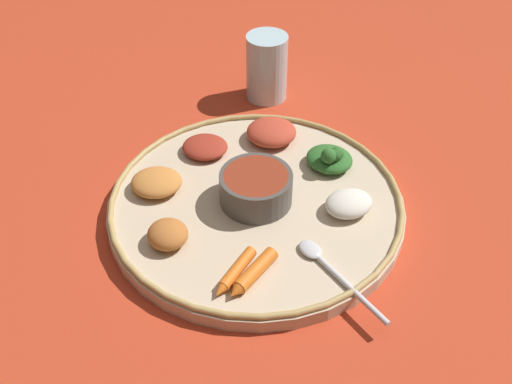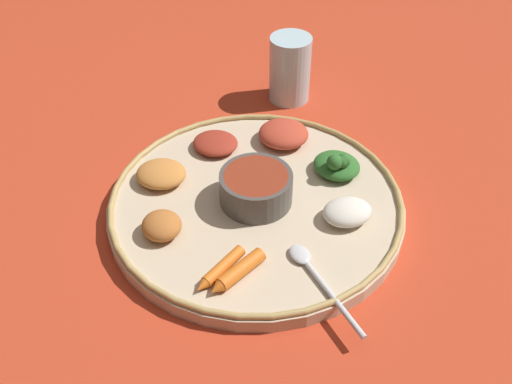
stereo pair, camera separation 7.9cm
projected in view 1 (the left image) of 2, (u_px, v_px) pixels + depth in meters
name	position (u px, v px, depth m)	size (l,w,h in m)	color
ground_plane	(256.00, 211.00, 0.81)	(2.40, 2.40, 0.00)	#B7381E
platter	(256.00, 206.00, 0.81)	(0.40, 0.40, 0.02)	#C6B293
platter_rim	(256.00, 199.00, 0.80)	(0.40, 0.40, 0.01)	tan
center_bowl	(256.00, 187.00, 0.79)	(0.10, 0.10, 0.04)	#4C4742
spoon	(328.00, 266.00, 0.71)	(0.05, 0.15, 0.01)	silver
greens_pile	(330.00, 158.00, 0.84)	(0.07, 0.08, 0.04)	#2D6628
carrot_near_spoon	(235.00, 272.00, 0.70)	(0.08, 0.03, 0.01)	orange
carrot_outer	(253.00, 273.00, 0.69)	(0.08, 0.03, 0.02)	orange
mound_rice_white	(349.00, 204.00, 0.78)	(0.06, 0.05, 0.03)	silver
mound_chickpea	(168.00, 234.00, 0.73)	(0.05, 0.05, 0.03)	#B2662D
mound_squash	(156.00, 182.00, 0.81)	(0.07, 0.06, 0.02)	#C67A38
mound_berbere_red	(271.00, 132.00, 0.89)	(0.08, 0.07, 0.03)	#B73D28
mound_beet	(205.00, 147.00, 0.87)	(0.07, 0.06, 0.02)	maroon
drinking_glass	(267.00, 72.00, 1.00)	(0.07, 0.07, 0.11)	silver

